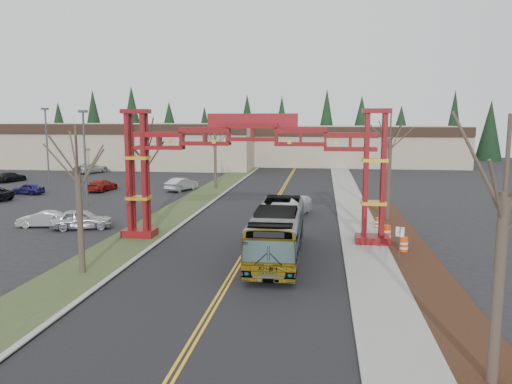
% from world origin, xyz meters
% --- Properties ---
extents(ground, '(200.00, 200.00, 0.00)m').
position_xyz_m(ground, '(0.00, 0.00, 0.00)').
color(ground, black).
rests_on(ground, ground).
extents(road, '(12.00, 110.00, 0.02)m').
position_xyz_m(road, '(0.00, 25.00, 0.01)').
color(road, black).
rests_on(road, ground).
extents(lane_line_left, '(0.12, 100.00, 0.01)m').
position_xyz_m(lane_line_left, '(-0.12, 25.00, 0.03)').
color(lane_line_left, gold).
rests_on(lane_line_left, road).
extents(lane_line_right, '(0.12, 100.00, 0.01)m').
position_xyz_m(lane_line_right, '(0.12, 25.00, 0.03)').
color(lane_line_right, gold).
rests_on(lane_line_right, road).
extents(curb_right, '(0.30, 110.00, 0.15)m').
position_xyz_m(curb_right, '(6.15, 25.00, 0.07)').
color(curb_right, '#9D9D98').
rests_on(curb_right, ground).
extents(sidewalk_right, '(2.60, 110.00, 0.14)m').
position_xyz_m(sidewalk_right, '(7.60, 25.00, 0.08)').
color(sidewalk_right, gray).
rests_on(sidewalk_right, ground).
extents(landscape_strip, '(2.60, 50.00, 0.12)m').
position_xyz_m(landscape_strip, '(10.20, 10.00, 0.06)').
color(landscape_strip, black).
rests_on(landscape_strip, ground).
extents(grass_median, '(4.00, 110.00, 0.08)m').
position_xyz_m(grass_median, '(-8.00, 25.00, 0.04)').
color(grass_median, '#324522').
rests_on(grass_median, ground).
extents(curb_left, '(0.30, 110.00, 0.15)m').
position_xyz_m(curb_left, '(-6.15, 25.00, 0.07)').
color(curb_left, '#9D9D98').
rests_on(curb_left, ground).
extents(gateway_arch, '(18.20, 1.60, 8.90)m').
position_xyz_m(gateway_arch, '(0.00, 18.00, 5.98)').
color(gateway_arch, '#5C0C0C').
rests_on(gateway_arch, ground).
extents(retail_building_west, '(46.00, 22.30, 7.50)m').
position_xyz_m(retail_building_west, '(-30.00, 71.96, 3.76)').
color(retail_building_west, tan).
rests_on(retail_building_west, ground).
extents(retail_building_east, '(38.00, 20.30, 7.00)m').
position_xyz_m(retail_building_east, '(10.00, 79.95, 3.51)').
color(retail_building_east, tan).
rests_on(retail_building_east, ground).
extents(conifer_treeline, '(116.10, 5.60, 13.00)m').
position_xyz_m(conifer_treeline, '(0.25, 92.00, 6.49)').
color(conifer_treeline, black).
rests_on(conifer_treeline, ground).
extents(transit_bus, '(2.75, 11.41, 3.17)m').
position_xyz_m(transit_bus, '(2.09, 14.00, 1.59)').
color(transit_bus, '#9B9CA2').
rests_on(transit_bus, ground).
extents(silver_sedan, '(2.66, 5.22, 1.64)m').
position_xyz_m(silver_sedan, '(2.40, 27.44, 0.82)').
color(silver_sedan, '#A5A8AD').
rests_on(silver_sedan, ground).
extents(parked_car_near_a, '(4.82, 3.15, 1.53)m').
position_xyz_m(parked_car_near_a, '(-13.30, 19.98, 0.76)').
color(parked_car_near_a, '#B8BDC1').
rests_on(parked_car_near_a, ground).
extents(parked_car_near_b, '(3.85, 1.76, 1.22)m').
position_xyz_m(parked_car_near_b, '(-16.64, 20.24, 0.61)').
color(parked_car_near_b, silver).
rests_on(parked_car_near_b, ground).
extents(parked_car_mid_a, '(2.27, 4.81, 1.36)m').
position_xyz_m(parked_car_mid_a, '(-20.59, 39.42, 0.68)').
color(parked_car_mid_a, maroon).
rests_on(parked_car_mid_a, ground).
extents(parked_car_mid_b, '(3.83, 2.09, 1.24)m').
position_xyz_m(parked_car_mid_b, '(-27.59, 35.88, 0.62)').
color(parked_car_mid_b, navy).
rests_on(parked_car_mid_b, ground).
extents(parked_car_far_a, '(3.08, 4.83, 1.50)m').
position_xyz_m(parked_car_far_a, '(-11.58, 40.94, 0.75)').
color(parked_car_far_a, '#B3B9BB').
rests_on(parked_car_far_a, ground).
extents(parked_car_far_b, '(4.37, 5.98, 1.51)m').
position_xyz_m(parked_car_far_b, '(-30.81, 57.94, 0.76)').
color(parked_car_far_b, silver).
rests_on(parked_car_far_b, ground).
extents(parked_car_far_c, '(2.72, 4.80, 1.31)m').
position_xyz_m(parked_car_far_c, '(-36.49, 46.04, 0.66)').
color(parked_car_far_c, black).
rests_on(parked_car_far_c, ground).
extents(bare_tree_median_near, '(3.30, 3.30, 7.94)m').
position_xyz_m(bare_tree_median_near, '(-8.00, 9.51, 5.73)').
color(bare_tree_median_near, '#382D26').
rests_on(bare_tree_median_near, ground).
extents(bare_tree_median_mid, '(3.24, 3.24, 7.96)m').
position_xyz_m(bare_tree_median_mid, '(-8.00, 19.62, 5.78)').
color(bare_tree_median_mid, '#382D26').
rests_on(bare_tree_median_mid, ground).
extents(bare_tree_median_far, '(3.29, 3.29, 7.86)m').
position_xyz_m(bare_tree_median_far, '(-8.00, 43.05, 5.65)').
color(bare_tree_median_far, '#382D26').
rests_on(bare_tree_median_far, ground).
extents(bare_tree_right_near, '(3.48, 3.48, 8.37)m').
position_xyz_m(bare_tree_right_near, '(10.00, 0.49, 6.03)').
color(bare_tree_right_near, '#382D26').
rests_on(bare_tree_right_near, ground).
extents(bare_tree_right_far, '(3.49, 3.49, 8.99)m').
position_xyz_m(bare_tree_right_far, '(10.00, 26.42, 6.64)').
color(bare_tree_right_far, '#382D26').
rests_on(bare_tree_right_far, ground).
extents(light_pole_near, '(0.79, 0.39, 9.08)m').
position_xyz_m(light_pole_near, '(-17.63, 29.64, 5.25)').
color(light_pole_near, '#3F3F44').
rests_on(light_pole_near, ground).
extents(light_pole_mid, '(0.84, 0.42, 9.69)m').
position_xyz_m(light_pole_mid, '(-30.42, 45.04, 5.60)').
color(light_pole_mid, '#3F3F44').
rests_on(light_pole_mid, ground).
extents(light_pole_far, '(0.82, 0.41, 9.44)m').
position_xyz_m(light_pole_far, '(-24.84, 59.87, 5.46)').
color(light_pole_far, '#3F3F44').
rests_on(light_pole_far, ground).
extents(street_sign, '(0.47, 0.17, 2.09)m').
position_xyz_m(street_sign, '(9.14, 13.98, 1.50)').
color(street_sign, '#3F3F44').
rests_on(street_sign, ground).
extents(barrel_south, '(0.54, 0.54, 1.00)m').
position_xyz_m(barrel_south, '(9.71, 16.09, 0.50)').
color(barrel_south, '#E5450C').
rests_on(barrel_south, ground).
extents(barrel_mid, '(0.59, 0.59, 1.10)m').
position_xyz_m(barrel_mid, '(9.03, 19.06, 0.55)').
color(barrel_mid, '#E5450C').
rests_on(barrel_mid, ground).
extents(barrel_north, '(0.49, 0.49, 0.91)m').
position_xyz_m(barrel_north, '(8.88, 22.73, 0.45)').
color(barrel_north, '#E5450C').
rests_on(barrel_north, ground).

